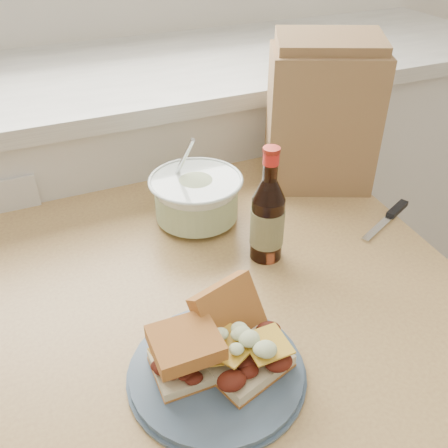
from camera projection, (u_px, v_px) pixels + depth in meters
name	position (u px, v px, depth m)	size (l,w,h in m)	color
cabinet_run	(121.00, 217.00, 1.57)	(2.50, 0.64, 0.94)	silver
dining_table	(207.00, 328.00, 0.95)	(0.96, 0.96, 0.76)	tan
plate	(217.00, 371.00, 0.72)	(0.25, 0.25, 0.02)	#455970
sandwich_left	(186.00, 353.00, 0.69)	(0.09, 0.09, 0.07)	beige
sandwich_right	(239.00, 339.00, 0.72)	(0.13, 0.18, 0.09)	beige
coleslaw_bowl	(196.00, 200.00, 1.03)	(0.19, 0.19, 0.19)	white
beer_bottle	(268.00, 218.00, 0.91)	(0.06, 0.06, 0.23)	black
knife	(392.00, 214.00, 1.06)	(0.17, 0.09, 0.01)	silver
paper_bag	(321.00, 120.00, 1.11)	(0.24, 0.15, 0.31)	olive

